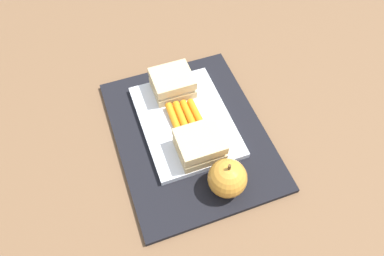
% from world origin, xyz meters
% --- Properties ---
extents(ground_plane, '(2.40, 2.40, 0.00)m').
position_xyz_m(ground_plane, '(0.00, 0.00, 0.00)').
color(ground_plane, brown).
extents(lunchbag_mat, '(0.36, 0.28, 0.01)m').
position_xyz_m(lunchbag_mat, '(0.00, 0.00, 0.01)').
color(lunchbag_mat, black).
rests_on(lunchbag_mat, ground_plane).
extents(food_tray, '(0.23, 0.17, 0.01)m').
position_xyz_m(food_tray, '(-0.03, 0.00, 0.02)').
color(food_tray, white).
rests_on(food_tray, lunchbag_mat).
extents(sandwich_half_left, '(0.07, 0.08, 0.04)m').
position_xyz_m(sandwich_half_left, '(-0.10, 0.00, 0.04)').
color(sandwich_half_left, '#DBC189').
rests_on(sandwich_half_left, food_tray).
extents(sandwich_half_right, '(0.07, 0.08, 0.04)m').
position_xyz_m(sandwich_half_right, '(0.05, 0.00, 0.04)').
color(sandwich_half_right, '#DBC189').
rests_on(sandwich_half_right, food_tray).
extents(carrot_sticks_bundle, '(0.08, 0.06, 0.02)m').
position_xyz_m(carrot_sticks_bundle, '(-0.02, -0.00, 0.03)').
color(carrot_sticks_bundle, orange).
rests_on(carrot_sticks_bundle, food_tray).
extents(apple, '(0.07, 0.07, 0.08)m').
position_xyz_m(apple, '(0.13, 0.02, 0.04)').
color(apple, gold).
rests_on(apple, lunchbag_mat).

